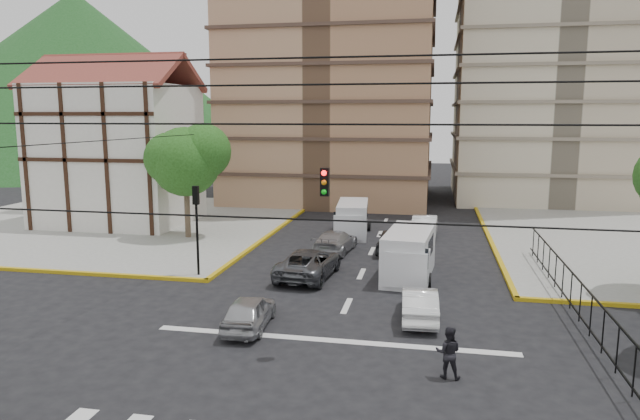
% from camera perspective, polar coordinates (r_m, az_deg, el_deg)
% --- Properties ---
extents(ground, '(160.00, 160.00, 0.00)m').
position_cam_1_polar(ground, '(19.66, 0.47, -14.22)').
color(ground, black).
rests_on(ground, ground).
extents(sidewalk_nw, '(26.00, 26.00, 0.15)m').
position_cam_1_polar(sidewalk_nw, '(45.02, -20.27, -1.16)').
color(sidewalk_nw, gray).
rests_on(sidewalk_nw, ground).
extents(stop_line, '(13.00, 0.40, 0.01)m').
position_cam_1_polar(stop_line, '(20.75, 1.10, -12.90)').
color(stop_line, silver).
rests_on(stop_line, ground).
extents(tudor_building, '(10.80, 8.05, 12.23)m').
position_cam_1_polar(tudor_building, '(43.90, -19.54, 5.44)').
color(tudor_building, silver).
rests_on(tudor_building, ground).
extents(distant_hill, '(70.00, 70.00, 28.00)m').
position_cam_1_polar(distant_hill, '(105.51, -22.96, 12.01)').
color(distant_hill, '#1A4B19').
rests_on(distant_hill, ground).
extents(park_fence, '(0.10, 22.50, 1.66)m').
position_cam_1_polar(park_fence, '(24.23, 24.43, -10.44)').
color(park_fence, black).
rests_on(park_fence, ground).
extents(tree_tudor, '(5.39, 4.40, 7.43)m').
position_cam_1_polar(tree_tudor, '(37.09, -13.17, 5.05)').
color(tree_tudor, '#473828').
rests_on(tree_tudor, ground).
extents(traffic_light_nw, '(0.28, 0.22, 4.40)m').
position_cam_1_polar(traffic_light_nw, '(28.23, -12.24, -0.53)').
color(traffic_light_nw, black).
rests_on(traffic_light_nw, ground).
extents(traffic_light_hanging, '(18.00, 9.12, 0.92)m').
position_cam_1_polar(traffic_light_hanging, '(16.14, -0.85, 2.37)').
color(traffic_light_hanging, black).
rests_on(traffic_light_hanging, ground).
extents(van_right_lane, '(2.52, 5.39, 2.35)m').
position_cam_1_polar(van_right_lane, '(28.16, 8.88, -4.55)').
color(van_right_lane, silver).
rests_on(van_right_lane, ground).
extents(van_left_lane, '(2.37, 5.06, 2.20)m').
position_cam_1_polar(van_left_lane, '(37.80, 3.23, -0.98)').
color(van_left_lane, silver).
rests_on(van_left_lane, ground).
extents(car_silver_front_left, '(1.68, 3.75, 1.25)m').
position_cam_1_polar(car_silver_front_left, '(21.84, -7.10, -10.06)').
color(car_silver_front_left, '#A4A5A9').
rests_on(car_silver_front_left, ground).
extents(car_white_front_right, '(1.55, 3.93, 1.27)m').
position_cam_1_polar(car_white_front_right, '(22.86, 9.92, -9.20)').
color(car_white_front_right, white).
rests_on(car_white_front_right, ground).
extents(car_grey_mid_left, '(2.77, 5.29, 1.42)m').
position_cam_1_polar(car_grey_mid_left, '(28.20, -1.13, -5.32)').
color(car_grey_mid_left, '#525459').
rests_on(car_grey_mid_left, ground).
extents(car_silver_rear_left, '(2.29, 4.67, 1.31)m').
position_cam_1_polar(car_silver_rear_left, '(33.20, 1.51, -3.16)').
color(car_silver_rear_left, '#A4A5A9').
rests_on(car_silver_rear_left, ground).
extents(car_darkgrey_mid_right, '(1.65, 4.05, 1.38)m').
position_cam_1_polar(car_darkgrey_mid_right, '(33.54, 7.18, -3.05)').
color(car_darkgrey_mid_right, '#2A2A2C').
rests_on(car_darkgrey_mid_right, ground).
extents(car_white_rear_right, '(1.71, 4.53, 1.48)m').
position_cam_1_polar(car_white_rear_right, '(38.12, 10.45, -1.54)').
color(car_white_rear_right, silver).
rests_on(car_white_rear_right, ground).
extents(pedestrian_crosswalk, '(0.82, 0.66, 1.61)m').
position_cam_1_polar(pedestrian_crosswalk, '(18.18, 12.71, -13.73)').
color(pedestrian_crosswalk, black).
rests_on(pedestrian_crosswalk, ground).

